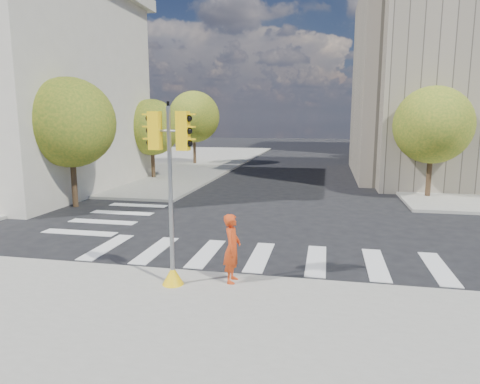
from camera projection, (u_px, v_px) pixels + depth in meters
name	position (u px, v px, depth m)	size (l,w,h in m)	color
ground	(271.00, 240.00, 15.75)	(160.00, 160.00, 0.00)	black
sidewalk_far_left	(114.00, 160.00, 44.78)	(28.00, 40.00, 0.15)	gray
tree_lw_near	(70.00, 123.00, 20.96)	(4.40, 4.40, 6.41)	#382616
tree_lw_mid	(152.00, 127.00, 30.69)	(4.00, 4.00, 5.77)	#382616
tree_lw_far	(194.00, 117.00, 40.21)	(4.80, 4.80, 6.95)	#382616
tree_re_near	(433.00, 125.00, 23.23)	(4.20, 4.20, 6.16)	#382616
tree_re_mid	(398.00, 119.00, 34.76)	(4.60, 4.60, 6.66)	#382616
tree_re_far	(381.00, 123.00, 46.43)	(4.00, 4.00, 5.88)	#382616
lamp_near	(427.00, 116.00, 26.90)	(0.35, 0.18, 8.11)	black
lamp_far	(394.00, 116.00, 40.42)	(0.35, 0.18, 8.11)	black
traffic_signal	(171.00, 210.00, 10.84)	(1.08, 0.56, 4.69)	yellow
photographer	(232.00, 248.00, 11.21)	(0.67, 0.44, 1.84)	#C43A12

